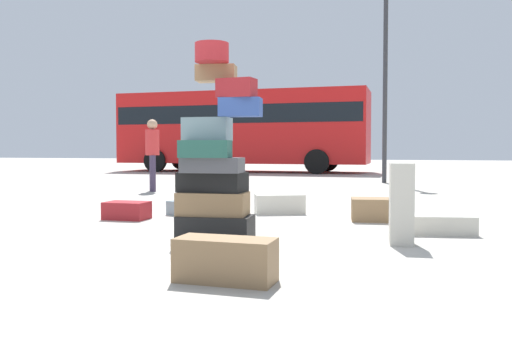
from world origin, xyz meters
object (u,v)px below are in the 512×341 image
object	(u,v)px
suitcase_brown_foreground_near	(380,210)
suitcase_cream_white_trunk	(280,204)
suitcase_slate_upright_blue	(191,209)
suitcase_brown_behind_tower	(226,260)
suitcase_cream_right_side	(438,224)
suitcase_cream_left_side	(401,204)
suitcase_tower	(215,166)
lamp_post	(386,46)
suitcase_maroon_foreground_far	(127,210)
parked_bus	(242,126)
person_bearded_onlooker	(152,149)

from	to	relation	value
suitcase_brown_foreground_near	suitcase_cream_white_trunk	size ratio (longest dim) A/B	1.02
suitcase_slate_upright_blue	suitcase_brown_behind_tower	bearing A→B (deg)	-42.68
suitcase_cream_right_side	suitcase_brown_foreground_near	bearing A→B (deg)	118.62
suitcase_cream_left_side	suitcase_cream_right_side	bearing A→B (deg)	59.55
suitcase_tower	lamp_post	bearing A→B (deg)	81.87
suitcase_cream_right_side	suitcase_maroon_foreground_far	size ratio (longest dim) A/B	1.33
suitcase_cream_white_trunk	suitcase_maroon_foreground_far	world-z (taller)	suitcase_cream_white_trunk
suitcase_maroon_foreground_far	suitcase_brown_behind_tower	bearing A→B (deg)	-50.35
parked_bus	suitcase_tower	bearing A→B (deg)	-73.20
suitcase_brown_behind_tower	lamp_post	size ratio (longest dim) A/B	0.12
suitcase_brown_foreground_near	parked_bus	world-z (taller)	parked_bus
suitcase_cream_right_side	suitcase_brown_behind_tower	bearing A→B (deg)	-130.31
suitcase_cream_right_side	person_bearded_onlooker	distance (m)	7.09
suitcase_slate_upright_blue	lamp_post	xyz separation A→B (m)	(2.27, 7.90, 3.55)
suitcase_slate_upright_blue	suitcase_cream_right_side	distance (m)	3.23
suitcase_brown_foreground_near	lamp_post	world-z (taller)	lamp_post
person_bearded_onlooker	parked_bus	size ratio (longest dim) A/B	0.16
suitcase_maroon_foreground_far	parked_bus	world-z (taller)	parked_bus
suitcase_maroon_foreground_far	lamp_post	distance (m)	9.61
suitcase_brown_foreground_near	person_bearded_onlooker	size ratio (longest dim) A/B	0.45
suitcase_brown_behind_tower	suitcase_maroon_foreground_far	xyz separation A→B (m)	(-2.29, 2.69, -0.04)
suitcase_maroon_foreground_far	person_bearded_onlooker	bearing A→B (deg)	112.03
suitcase_cream_left_side	person_bearded_onlooker	size ratio (longest dim) A/B	0.50
suitcase_tower	suitcase_brown_foreground_near	world-z (taller)	suitcase_tower
parked_bus	person_bearded_onlooker	bearing A→B (deg)	-83.38
person_bearded_onlooker	suitcase_cream_white_trunk	bearing A→B (deg)	18.45
suitcase_slate_upright_blue	suitcase_cream_white_trunk	distance (m)	1.26
suitcase_cream_right_side	lamp_post	world-z (taller)	lamp_post
person_bearded_onlooker	lamp_post	size ratio (longest dim) A/B	0.28
parked_bus	suitcase_slate_upright_blue	bearing A→B (deg)	-75.05
suitcase_tower	parked_bus	world-z (taller)	parked_bus
suitcase_slate_upright_blue	parked_bus	size ratio (longest dim) A/B	0.07
suitcase_cream_white_trunk	person_bearded_onlooker	size ratio (longest dim) A/B	0.44
suitcase_slate_upright_blue	suitcase_cream_white_trunk	bearing A→B (deg)	50.60
suitcase_slate_upright_blue	suitcase_maroon_foreground_far	bearing A→B (deg)	-120.31
lamp_post	parked_bus	bearing A→B (deg)	135.55
suitcase_tower	person_bearded_onlooker	size ratio (longest dim) A/B	1.28
suitcase_brown_behind_tower	lamp_post	bearing A→B (deg)	88.16
suitcase_maroon_foreground_far	person_bearded_onlooker	distance (m)	4.61
suitcase_cream_white_trunk	lamp_post	world-z (taller)	lamp_post
suitcase_tower	suitcase_cream_left_side	size ratio (longest dim) A/B	2.54
suitcase_cream_white_trunk	suitcase_cream_left_side	world-z (taller)	suitcase_cream_left_side
suitcase_cream_right_side	suitcase_cream_left_side	xyz separation A→B (m)	(-0.38, -0.78, 0.29)
suitcase_cream_white_trunk	suitcase_cream_right_side	xyz separation A→B (m)	(2.07, -1.27, -0.03)
suitcase_tower	suitcase_maroon_foreground_far	distance (m)	1.98
suitcase_brown_foreground_near	suitcase_maroon_foreground_far	world-z (taller)	suitcase_brown_foreground_near
suitcase_cream_right_side	person_bearded_onlooker	bearing A→B (deg)	132.85
suitcase_brown_behind_tower	suitcase_cream_left_side	bearing A→B (deg)	59.01
suitcase_cream_left_side	lamp_post	xyz separation A→B (m)	(-0.51, 9.32, 3.26)
suitcase_slate_upright_blue	suitcase_maroon_foreground_far	world-z (taller)	suitcase_maroon_foreground_far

